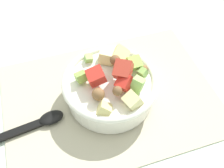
# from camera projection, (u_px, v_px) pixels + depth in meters

# --- Properties ---
(ground_plane) EXTENTS (2.40, 2.40, 0.00)m
(ground_plane) POSITION_uv_depth(u_px,v_px,m) (110.00, 98.00, 0.66)
(ground_plane) COLOR silver
(placemat) EXTENTS (0.51, 0.37, 0.01)m
(placemat) POSITION_uv_depth(u_px,v_px,m) (110.00, 97.00, 0.66)
(placemat) COLOR #BCB299
(placemat) RESTS_ON ground_plane
(salad_bowl) EXTENTS (0.22, 0.22, 0.12)m
(salad_bowl) POSITION_uv_depth(u_px,v_px,m) (112.00, 86.00, 0.62)
(salad_bowl) COLOR white
(salad_bowl) RESTS_ON placemat
(serving_spoon) EXTENTS (0.23, 0.06, 0.01)m
(serving_spoon) POSITION_uv_depth(u_px,v_px,m) (31.00, 126.00, 0.60)
(serving_spoon) COLOR black
(serving_spoon) RESTS_ON placemat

